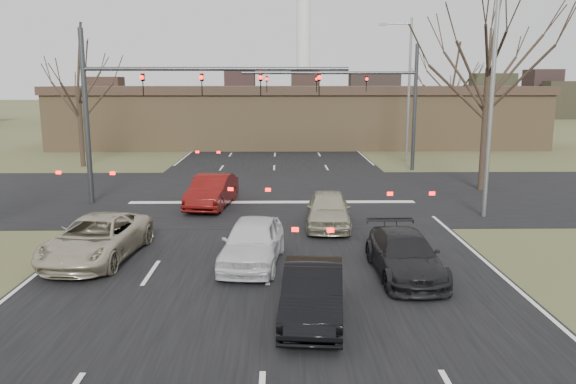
# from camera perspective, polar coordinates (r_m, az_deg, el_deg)

# --- Properties ---
(ground) EXTENTS (360.00, 360.00, 0.00)m
(ground) POSITION_cam_1_polar(r_m,az_deg,el_deg) (14.14, -2.24, -12.20)
(ground) COLOR #424C29
(ground) RESTS_ON ground
(road_main) EXTENTS (14.00, 300.00, 0.02)m
(road_main) POSITION_cam_1_polar(r_m,az_deg,el_deg) (73.21, -1.18, 6.65)
(road_main) COLOR black
(road_main) RESTS_ON ground
(road_cross) EXTENTS (200.00, 14.00, 0.02)m
(road_cross) POSITION_cam_1_polar(r_m,az_deg,el_deg) (28.54, -1.57, -0.22)
(road_cross) COLOR black
(road_cross) RESTS_ON ground
(building) EXTENTS (42.40, 10.40, 5.30)m
(building) POSITION_cam_1_polar(r_m,az_deg,el_deg) (51.11, 0.96, 7.75)
(building) COLOR olive
(building) RESTS_ON ground
(mast_arm_near) EXTENTS (12.12, 0.24, 8.00)m
(mast_arm_near) POSITION_cam_1_polar(r_m,az_deg,el_deg) (26.59, -13.18, 9.65)
(mast_arm_near) COLOR #383A3D
(mast_arm_near) RESTS_ON ground
(mast_arm_far) EXTENTS (11.12, 0.24, 8.00)m
(mast_arm_far) POSITION_cam_1_polar(r_m,az_deg,el_deg) (36.47, 8.45, 10.02)
(mast_arm_far) COLOR #383A3D
(mast_arm_far) RESTS_ON ground
(streetlight_right_near) EXTENTS (2.34, 0.25, 10.00)m
(streetlight_right_near) POSITION_cam_1_polar(r_m,az_deg,el_deg) (24.51, 19.68, 10.41)
(streetlight_right_near) COLOR gray
(streetlight_right_near) RESTS_ON ground
(streetlight_right_far) EXTENTS (2.34, 0.25, 10.00)m
(streetlight_right_far) POSITION_cam_1_polar(r_m,az_deg,el_deg) (40.99, 11.97, 10.80)
(streetlight_right_far) COLOR gray
(streetlight_right_far) RESTS_ON ground
(tree_right_near) EXTENTS (6.90, 6.90, 11.50)m
(tree_right_near) POSITION_cam_1_polar(r_m,az_deg,el_deg) (31.07, 20.03, 16.52)
(tree_right_near) COLOR black
(tree_right_near) RESTS_ON ground
(tree_left_far) EXTENTS (5.70, 5.70, 9.50)m
(tree_left_far) POSITION_cam_1_polar(r_m,az_deg,el_deg) (40.31, -20.77, 12.84)
(tree_left_far) COLOR black
(tree_left_far) RESTS_ON ground
(tree_right_far) EXTENTS (5.40, 5.40, 9.00)m
(tree_right_far) POSITION_cam_1_polar(r_m,az_deg,el_deg) (50.21, 16.45, 12.15)
(tree_right_far) COLOR black
(tree_right_far) RESTS_ON ground
(car_silver_suv) EXTENTS (2.79, 5.20, 1.39)m
(car_silver_suv) POSITION_cam_1_polar(r_m,az_deg,el_deg) (18.97, -18.86, -4.50)
(car_silver_suv) COLOR #B7AF94
(car_silver_suv) RESTS_ON ground
(car_white_sedan) EXTENTS (2.17, 4.44, 1.46)m
(car_white_sedan) POSITION_cam_1_polar(r_m,az_deg,el_deg) (17.51, -3.62, -5.07)
(car_white_sedan) COLOR silver
(car_white_sedan) RESTS_ON ground
(car_black_hatch) EXTENTS (1.76, 4.12, 1.32)m
(car_black_hatch) POSITION_cam_1_polar(r_m,az_deg,el_deg) (13.60, 2.54, -10.17)
(car_black_hatch) COLOR black
(car_black_hatch) RESTS_ON ground
(car_charcoal_sedan) EXTENTS (1.88, 4.43, 1.27)m
(car_charcoal_sedan) POSITION_cam_1_polar(r_m,az_deg,el_deg) (16.84, 11.77, -6.27)
(car_charcoal_sedan) COLOR black
(car_charcoal_sedan) RESTS_ON ground
(car_red_ahead) EXTENTS (2.13, 4.62, 1.47)m
(car_red_ahead) POSITION_cam_1_polar(r_m,az_deg,el_deg) (25.78, -7.74, 0.09)
(car_red_ahead) COLOR #5B0E0D
(car_red_ahead) RESTS_ON ground
(car_silver_ahead) EXTENTS (1.98, 4.27, 1.42)m
(car_silver_ahead) POSITION_cam_1_polar(r_m,az_deg,el_deg) (22.02, 4.13, -1.78)
(car_silver_ahead) COLOR #ABA78B
(car_silver_ahead) RESTS_ON ground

